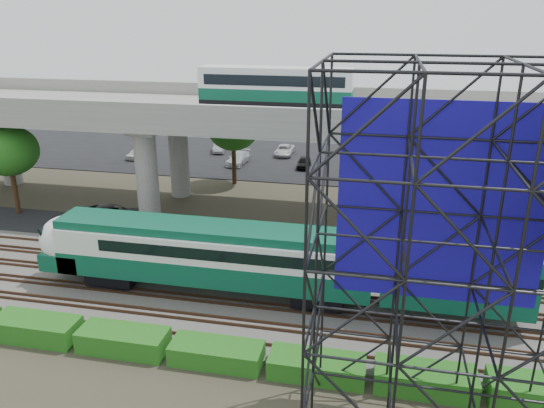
# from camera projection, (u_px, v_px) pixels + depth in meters

# --- Properties ---
(ground) EXTENTS (140.00, 140.00, 0.00)m
(ground) POSITION_uv_depth(u_px,v_px,m) (223.00, 314.00, 30.60)
(ground) COLOR #474233
(ground) RESTS_ON ground
(ballast_bed) EXTENTS (90.00, 12.00, 0.20)m
(ballast_bed) POSITION_uv_depth(u_px,v_px,m) (232.00, 296.00, 32.40)
(ballast_bed) COLOR slate
(ballast_bed) RESTS_ON ground
(service_road) EXTENTS (90.00, 5.00, 0.08)m
(service_road) POSITION_uv_depth(u_px,v_px,m) (263.00, 241.00, 40.24)
(service_road) COLOR black
(service_road) RESTS_ON ground
(parking_lot) EXTENTS (90.00, 18.00, 0.08)m
(parking_lot) POSITION_uv_depth(u_px,v_px,m) (307.00, 161.00, 61.85)
(parking_lot) COLOR black
(parking_lot) RESTS_ON ground
(harbor_water) EXTENTS (140.00, 40.00, 0.03)m
(harbor_water) POSITION_uv_depth(u_px,v_px,m) (328.00, 124.00, 82.09)
(harbor_water) COLOR slate
(harbor_water) RESTS_ON ground
(rail_tracks) EXTENTS (90.00, 9.52, 0.16)m
(rail_tracks) POSITION_uv_depth(u_px,v_px,m) (232.00, 293.00, 32.34)
(rail_tracks) COLOR #472D1E
(rail_tracks) RESTS_ON ballast_bed
(commuter_train) EXTENTS (29.30, 3.06, 4.30)m
(commuter_train) POSITION_uv_depth(u_px,v_px,m) (246.00, 256.00, 31.27)
(commuter_train) COLOR black
(commuter_train) RESTS_ON rail_tracks
(overpass) EXTENTS (80.00, 12.00, 12.40)m
(overpass) POSITION_uv_depth(u_px,v_px,m) (277.00, 121.00, 42.50)
(overpass) COLOR #9E9B93
(overpass) RESTS_ON ground
(scaffold_tower) EXTENTS (9.36, 6.36, 15.00)m
(scaffold_tower) POSITION_uv_depth(u_px,v_px,m) (444.00, 283.00, 18.63)
(scaffold_tower) COLOR black
(scaffold_tower) RESTS_ON ground
(hedge_strip) EXTENTS (34.60, 1.80, 1.20)m
(hedge_strip) POSITION_uv_depth(u_px,v_px,m) (217.00, 353.00, 26.26)
(hedge_strip) COLOR #135314
(hedge_strip) RESTS_ON ground
(trees) EXTENTS (40.94, 16.94, 7.69)m
(trees) POSITION_uv_depth(u_px,v_px,m) (223.00, 149.00, 44.46)
(trees) COLOR #382314
(trees) RESTS_ON ground
(suv) EXTENTS (5.72, 3.29, 1.50)m
(suv) POSITION_uv_depth(u_px,v_px,m) (112.00, 215.00, 43.30)
(suv) COLOR black
(suv) RESTS_ON service_road
(parked_cars) EXTENTS (38.24, 9.44, 1.30)m
(parked_cars) POSITION_uv_depth(u_px,v_px,m) (300.00, 156.00, 61.41)
(parked_cars) COLOR silver
(parked_cars) RESTS_ON parking_lot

